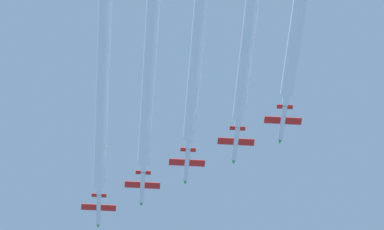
{
  "coord_description": "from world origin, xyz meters",
  "views": [
    {
      "loc": [
        -12.32,
        -200.33,
        1.56
      ],
      "look_at": [
        0.15,
        -13.76,
        214.93
      ],
      "focal_mm": 133.46,
      "sensor_mm": 36.0,
      "label": 1
    }
  ],
  "objects": [
    {
      "name": "jet_fourth_echelon",
      "position": [
        9.4,
        -7.53,
        213.85
      ],
      "size": [
        7.41,
        10.79,
        2.59
      ],
      "color": "silver"
    },
    {
      "name": "smoke_trail_third_echelon",
      "position": [
        -0.0,
        -40.14,
        215.11
      ],
      "size": [
        2.56,
        70.62,
        2.56
      ],
      "color": "white"
    },
    {
      "name": "jet_fifth_echelon",
      "position": [
        18.06,
        -14.83,
        212.69
      ],
      "size": [
        7.41,
        10.79,
        2.59
      ],
      "color": "silver"
    },
    {
      "name": "smoke_trail_lead",
      "position": [
        -17.85,
        -18.32,
        217.17
      ],
      "size": [
        2.56,
        59.47,
        2.56
      ],
      "color": "white"
    },
    {
      "name": "jet_third_echelon",
      "position": [
        -0.0,
        0.12,
        215.14
      ],
      "size": [
        7.41,
        10.79,
        2.59
      ],
      "color": "silver"
    },
    {
      "name": "smoke_trail_second_echelon",
      "position": [
        -8.84,
        -25.7,
        215.88
      ],
      "size": [
        2.56,
        57.2,
        2.56
      ],
      "color": "white"
    },
    {
      "name": "jet_second_echelon",
      "position": [
        -8.84,
        7.86,
        215.9
      ],
      "size": [
        7.41,
        10.79,
        2.59
      ],
      "color": "silver"
    },
    {
      "name": "jet_lead",
      "position": [
        -17.85,
        16.37,
        217.19
      ],
      "size": [
        7.41,
        10.79,
        2.59
      ],
      "color": "silver"
    },
    {
      "name": "smoke_trail_fourth_echelon",
      "position": [
        9.4,
        -42.98,
        213.82
      ],
      "size": [
        2.56,
        60.99,
        2.56
      ],
      "color": "white"
    }
  ]
}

